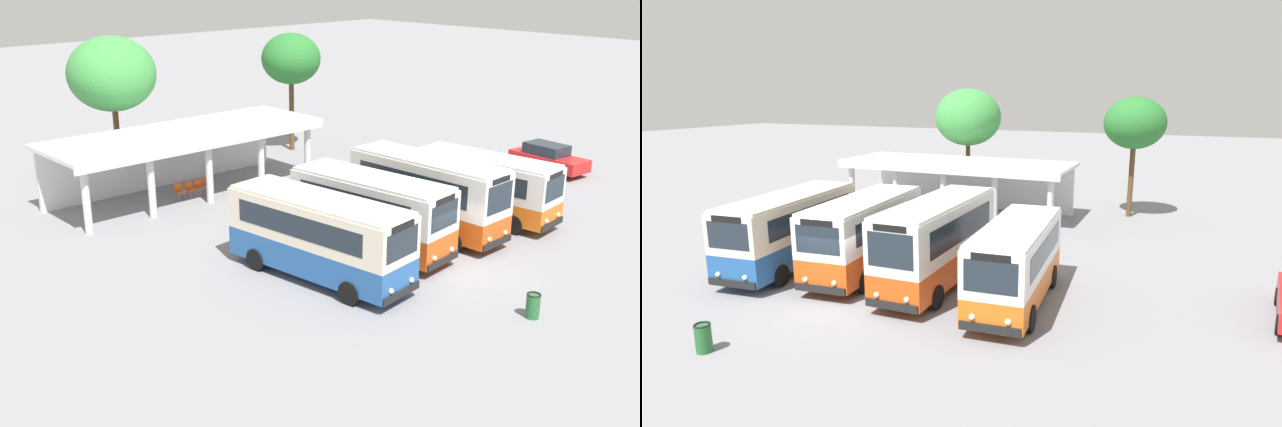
{
  "view_description": "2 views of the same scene",
  "coord_description": "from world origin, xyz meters",
  "views": [
    {
      "loc": [
        -22.52,
        -16.8,
        11.87
      ],
      "look_at": [
        -1.84,
        5.55,
        1.42
      ],
      "focal_mm": 42.13,
      "sensor_mm": 36.0,
      "label": 1
    },
    {
      "loc": [
        11.83,
        -14.9,
        7.64
      ],
      "look_at": [
        2.51,
        6.34,
        2.34
      ],
      "focal_mm": 29.77,
      "sensor_mm": 36.0,
      "label": 2
    }
  ],
  "objects": [
    {
      "name": "waiting_chair_second_from_end",
      "position": [
        -2.26,
        14.99,
        0.52
      ],
      "size": [
        0.45,
        0.45,
        0.86
      ],
      "color": "slate",
      "rests_on": "ground"
    },
    {
      "name": "parked_car_flank",
      "position": [
        15.8,
        5.14,
        0.83
      ],
      "size": [
        2.21,
        4.66,
        1.62
      ],
      "color": "black",
      "rests_on": "ground"
    },
    {
      "name": "city_bus_second_in_row",
      "position": [
        -0.79,
        3.53,
        1.81
      ],
      "size": [
        2.92,
        7.43,
        3.28
      ],
      "color": "black",
      "rests_on": "ground"
    },
    {
      "name": "ground_plane",
      "position": [
        0.0,
        0.0,
        0.0
      ],
      "size": [
        180.0,
        180.0,
        0.0
      ],
      "primitive_type": "plane",
      "color": "gray"
    },
    {
      "name": "city_bus_nearest_orange",
      "position": [
        -4.31,
        2.93,
        1.81
      ],
      "size": [
        3.07,
        8.0,
        3.27
      ],
      "color": "black",
      "rests_on": "ground"
    },
    {
      "name": "city_bus_middle_cream",
      "position": [
        2.72,
        3.42,
        1.91
      ],
      "size": [
        2.36,
        7.65,
        3.48
      ],
      "color": "black",
      "rests_on": "ground"
    },
    {
      "name": "roadside_tree_east_of_canopy",
      "position": [
        8.35,
        19.23,
        5.79
      ],
      "size": [
        3.71,
        3.71,
        7.41
      ],
      "color": "brown",
      "rests_on": "ground"
    },
    {
      "name": "terminal_canopy",
      "position": [
        -1.94,
        16.25,
        2.59
      ],
      "size": [
        14.56,
        5.2,
        3.4
      ],
      "color": "silver",
      "rests_on": "ground"
    },
    {
      "name": "litter_bin_apron",
      "position": [
        -1.19,
        -4.59,
        0.46
      ],
      "size": [
        0.49,
        0.49,
        0.9
      ],
      "color": "#266633",
      "rests_on": "ground"
    },
    {
      "name": "waiting_chair_end_by_column",
      "position": [
        -2.86,
        15.06,
        0.52
      ],
      "size": [
        0.45,
        0.45,
        0.86
      ],
      "color": "slate",
      "rests_on": "ground"
    },
    {
      "name": "roadside_tree_behind_canopy",
      "position": [
        -3.24,
        20.51,
        5.89
      ],
      "size": [
        4.73,
        4.73,
        7.92
      ],
      "color": "brown",
      "rests_on": "ground"
    },
    {
      "name": "waiting_chair_fourth_seat",
      "position": [
        -1.07,
        15.13,
        0.52
      ],
      "size": [
        0.45,
        0.45,
        0.86
      ],
      "color": "slate",
      "rests_on": "ground"
    },
    {
      "name": "waiting_chair_middle_seat",
      "position": [
        -1.67,
        15.02,
        0.52
      ],
      "size": [
        0.45,
        0.45,
        0.86
      ],
      "color": "slate",
      "rests_on": "ground"
    },
    {
      "name": "city_bus_fourth_amber",
      "position": [
        6.24,
        2.76,
        1.69
      ],
      "size": [
        2.65,
        7.14,
        3.05
      ],
      "color": "black",
      "rests_on": "ground"
    }
  ]
}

